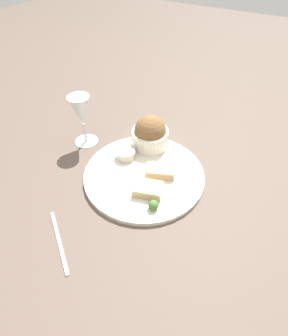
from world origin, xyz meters
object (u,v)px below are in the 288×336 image
(cheese_toast_far, at_px, (160,171))
(wine_glass, at_px, (81,113))
(salad_bowl, at_px, (150,134))
(cheese_toast_near, at_px, (148,189))
(sauce_ramekin, at_px, (126,153))
(fork, at_px, (59,241))

(cheese_toast_far, relative_size, wine_glass, 0.56)
(salad_bowl, xyz_separation_m, cheese_toast_far, (0.09, -0.10, -0.03))
(cheese_toast_far, bearing_deg, salad_bowl, 132.33)
(cheese_toast_near, bearing_deg, wine_glass, 161.53)
(sauce_ramekin, bearing_deg, cheese_toast_near, -34.35)
(cheese_toast_far, distance_m, fork, 0.33)
(fork, bearing_deg, cheese_toast_near, 64.26)
(fork, bearing_deg, wine_glass, 119.72)
(sauce_ramekin, distance_m, cheese_toast_near, 0.16)
(cheese_toast_near, height_order, cheese_toast_far, same)
(wine_glass, bearing_deg, cheese_toast_near, -18.47)
(cheese_toast_near, height_order, fork, cheese_toast_near)
(cheese_toast_near, bearing_deg, salad_bowl, 118.15)
(cheese_toast_far, bearing_deg, fork, -109.07)
(salad_bowl, bearing_deg, cheese_toast_near, -61.85)
(sauce_ramekin, xyz_separation_m, fork, (0.02, -0.33, -0.03))
(sauce_ramekin, relative_size, cheese_toast_near, 0.65)
(wine_glass, height_order, fork, wine_glass)
(salad_bowl, xyz_separation_m, cheese_toast_near, (0.10, -0.18, -0.03))
(cheese_toast_near, bearing_deg, cheese_toast_far, 93.07)
(salad_bowl, height_order, sauce_ramekin, salad_bowl)
(salad_bowl, distance_m, sauce_ramekin, 0.10)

